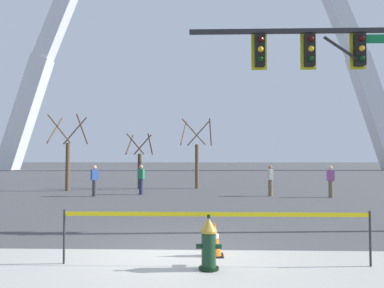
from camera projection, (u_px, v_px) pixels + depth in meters
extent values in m
plane|color=#474749|center=(176.00, 252.00, 7.49)|extent=(240.00, 240.00, 0.00)
cylinder|color=black|center=(209.00, 269.00, 6.27)|extent=(0.36, 0.36, 0.05)
cylinder|color=#14331E|center=(209.00, 250.00, 6.29)|extent=(0.26, 0.26, 0.62)
cylinder|color=#A8842D|center=(209.00, 231.00, 6.30)|extent=(0.30, 0.30, 0.04)
cone|color=#A8842D|center=(209.00, 224.00, 6.30)|extent=(0.30, 0.30, 0.22)
cylinder|color=black|center=(209.00, 216.00, 6.31)|extent=(0.06, 0.06, 0.06)
cylinder|color=#14331E|center=(199.00, 246.00, 6.29)|extent=(0.10, 0.09, 0.09)
cylinder|color=#14331E|center=(219.00, 246.00, 6.28)|extent=(0.10, 0.09, 0.09)
cylinder|color=#14331E|center=(209.00, 249.00, 6.48)|extent=(0.13, 0.14, 0.13)
cylinder|color=black|center=(208.00, 247.00, 6.56)|extent=(0.15, 0.03, 0.15)
cylinder|color=#232326|center=(64.00, 237.00, 6.63)|extent=(0.04, 0.04, 1.03)
cylinder|color=#232326|center=(370.00, 239.00, 6.47)|extent=(0.04, 0.04, 1.03)
cube|color=yellow|center=(215.00, 214.00, 6.56)|extent=(5.75, 0.01, 0.08)
cube|color=black|center=(215.00, 256.00, 7.13)|extent=(0.36, 0.36, 0.03)
cone|color=orange|center=(215.00, 238.00, 7.15)|extent=(0.28, 0.28, 0.70)
cylinder|color=white|center=(215.00, 236.00, 7.15)|extent=(0.17, 0.17, 0.08)
cube|color=#232326|center=(299.00, 31.00, 9.87)|extent=(6.20, 0.12, 0.12)
cylinder|color=#232326|center=(343.00, 50.00, 9.81)|extent=(1.11, 0.08, 0.81)
cube|color=black|center=(360.00, 50.00, 9.80)|extent=(0.26, 0.24, 0.90)
cube|color=gold|center=(357.00, 51.00, 9.94)|extent=(0.44, 0.03, 1.04)
sphere|color=#360606|center=(362.00, 38.00, 9.68)|extent=(0.16, 0.16, 0.16)
sphere|color=orange|center=(362.00, 48.00, 9.67)|extent=(0.16, 0.16, 0.16)
sphere|color=black|center=(362.00, 58.00, 9.66)|extent=(0.16, 0.16, 0.16)
cube|color=black|center=(310.00, 50.00, 9.84)|extent=(0.26, 0.24, 0.90)
cube|color=gold|center=(308.00, 52.00, 9.98)|extent=(0.44, 0.03, 1.04)
sphere|color=#360606|center=(311.00, 39.00, 9.72)|extent=(0.16, 0.16, 0.16)
sphere|color=orange|center=(311.00, 49.00, 9.71)|extent=(0.16, 0.16, 0.16)
sphere|color=black|center=(311.00, 59.00, 9.70)|extent=(0.16, 0.16, 0.16)
cube|color=black|center=(260.00, 51.00, 9.88)|extent=(0.26, 0.24, 0.90)
cube|color=gold|center=(259.00, 52.00, 10.02)|extent=(0.44, 0.03, 1.04)
sphere|color=#360606|center=(260.00, 39.00, 9.76)|extent=(0.16, 0.16, 0.16)
sphere|color=orange|center=(261.00, 49.00, 9.75)|extent=(0.16, 0.16, 0.16)
sphere|color=black|center=(261.00, 59.00, 9.74)|extent=(0.16, 0.16, 0.16)
cube|color=#0F6638|center=(381.00, 39.00, 9.78)|extent=(0.90, 0.04, 0.24)
cube|color=silver|center=(25.00, 114.00, 54.52)|extent=(8.06, 2.73, 18.45)
cube|color=silver|center=(60.00, 14.00, 54.95)|extent=(7.74, 2.44, 15.02)
cube|color=silver|center=(338.00, 11.00, 53.76)|extent=(7.74, 2.44, 15.02)
cube|color=silver|center=(376.00, 113.00, 53.03)|extent=(8.06, 2.73, 18.45)
cylinder|color=brown|center=(68.00, 167.00, 20.88)|extent=(0.24, 0.24, 2.88)
cylinder|color=brown|center=(55.00, 130.00, 21.16)|extent=(0.38, 1.54, 1.72)
cylinder|color=brown|center=(82.00, 130.00, 20.84)|extent=(0.23, 1.56, 1.72)
cylinder|color=brown|center=(75.00, 131.00, 21.85)|extent=(1.56, 0.23, 1.72)
cylinder|color=brown|center=(59.00, 129.00, 20.09)|extent=(1.54, 0.42, 1.72)
cylinder|color=#473323|center=(140.00, 171.00, 22.24)|extent=(0.24, 0.24, 2.23)
cylinder|color=#473323|center=(130.00, 144.00, 22.46)|extent=(0.32, 1.21, 1.34)
cylinder|color=#473323|center=(150.00, 144.00, 22.22)|extent=(0.20, 1.22, 1.34)
cylinder|color=#473323|center=(143.00, 145.00, 23.00)|extent=(1.22, 0.20, 1.34)
cylinder|color=#473323|center=(135.00, 144.00, 21.63)|extent=(1.21, 0.34, 1.34)
cylinder|color=brown|center=(197.00, 166.00, 22.41)|extent=(0.24, 0.24, 2.84)
cylinder|color=brown|center=(184.00, 133.00, 22.69)|extent=(0.38, 1.52, 1.69)
cylinder|color=brown|center=(210.00, 132.00, 22.38)|extent=(0.23, 1.54, 1.69)
cylinder|color=brown|center=(198.00, 133.00, 23.37)|extent=(1.54, 0.23, 1.69)
cylinder|color=brown|center=(194.00, 132.00, 21.64)|extent=(1.52, 0.41, 1.69)
cylinder|color=#38383D|center=(94.00, 188.00, 17.96)|extent=(0.22, 0.22, 0.84)
cube|color=#2D4C99|center=(95.00, 175.00, 17.98)|extent=(0.39, 0.37, 0.54)
sphere|color=beige|center=(95.00, 167.00, 17.99)|extent=(0.20, 0.20, 0.20)
cylinder|color=brown|center=(270.00, 188.00, 18.07)|extent=(0.22, 0.22, 0.84)
cube|color=beige|center=(270.00, 175.00, 18.09)|extent=(0.27, 0.38, 0.54)
sphere|color=#936B4C|center=(270.00, 167.00, 18.11)|extent=(0.20, 0.20, 0.20)
cylinder|color=#232847|center=(141.00, 187.00, 18.82)|extent=(0.22, 0.22, 0.84)
cube|color=#23754C|center=(141.00, 174.00, 18.85)|extent=(0.39, 0.32, 0.54)
sphere|color=tan|center=(141.00, 167.00, 18.86)|extent=(0.20, 0.20, 0.20)
cylinder|color=brown|center=(331.00, 189.00, 17.44)|extent=(0.22, 0.22, 0.84)
cube|color=#995193|center=(331.00, 175.00, 17.47)|extent=(0.36, 0.23, 0.54)
sphere|color=beige|center=(330.00, 168.00, 17.48)|extent=(0.20, 0.20, 0.20)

